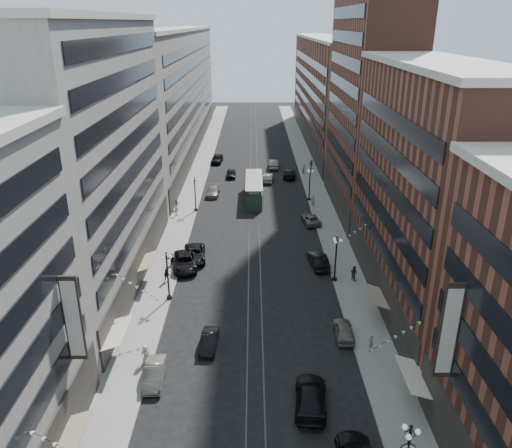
{
  "coord_description": "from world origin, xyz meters",
  "views": [
    {
      "loc": [
        -0.15,
        -18.76,
        27.8
      ],
      "look_at": [
        0.19,
        37.33,
        5.0
      ],
      "focal_mm": 35.0,
      "sensor_mm": 36.0,
      "label": 1
    }
  ],
  "objects_px": {
    "pedestrian_8": "(313,201)",
    "car_extra_0": "(268,178)",
    "pedestrian_extra_2": "(304,169)",
    "car_5": "(209,341)",
    "car_10": "(318,260)",
    "car_11": "(311,219)",
    "lamppost_se_mid": "(310,183)",
    "car_1": "(154,373)",
    "lamppost_sw_far": "(168,274)",
    "car_14": "(274,164)",
    "lamppost_se_far": "(336,257)",
    "car_12": "(289,174)",
    "pedestrian_7": "(354,273)",
    "car_6": "(311,397)",
    "car_9": "(217,159)",
    "pedestrian_9": "(311,165)",
    "car_2": "(185,262)",
    "car_8": "(213,192)",
    "pedestrian_4": "(371,343)",
    "lamppost_sw_mid": "(195,193)",
    "car_7": "(195,254)",
    "pedestrian_extra_0": "(176,211)",
    "streetcar": "(254,190)",
    "pedestrian_1": "(146,355)",
    "car_13": "(231,174)",
    "pedestrian_6": "(177,204)",
    "pedestrian_2": "(167,276)",
    "pedestrian_5": "(172,259)",
    "car_4": "(344,330)"
  },
  "relations": [
    {
      "from": "streetcar",
      "to": "pedestrian_1",
      "type": "height_order",
      "value": "streetcar"
    },
    {
      "from": "streetcar",
      "to": "pedestrian_2",
      "type": "height_order",
      "value": "streetcar"
    },
    {
      "from": "car_2",
      "to": "pedestrian_9",
      "type": "height_order",
      "value": "pedestrian_9"
    },
    {
      "from": "pedestrian_9",
      "to": "car_4",
      "type": "bearing_deg",
      "value": -91.98
    },
    {
      "from": "lamppost_se_mid",
      "to": "car_8",
      "type": "height_order",
      "value": "lamppost_se_mid"
    },
    {
      "from": "pedestrian_1",
      "to": "car_extra_0",
      "type": "bearing_deg",
      "value": -96.92
    },
    {
      "from": "car_11",
      "to": "pedestrian_9",
      "type": "xyz_separation_m",
      "value": [
        3.2,
        29.13,
        0.34
      ]
    },
    {
      "from": "car_1",
      "to": "car_11",
      "type": "relative_size",
      "value": 0.91
    },
    {
      "from": "pedestrian_2",
      "to": "pedestrian_1",
      "type": "bearing_deg",
      "value": -91.54
    },
    {
      "from": "streetcar",
      "to": "pedestrian_8",
      "type": "bearing_deg",
      "value": -23.8
    },
    {
      "from": "lamppost_sw_far",
      "to": "pedestrian_1",
      "type": "height_order",
      "value": "lamppost_sw_far"
    },
    {
      "from": "car_7",
      "to": "car_13",
      "type": "xyz_separation_m",
      "value": [
        3.11,
        35.85,
        -0.05
      ]
    },
    {
      "from": "lamppost_se_mid",
      "to": "car_1",
      "type": "xyz_separation_m",
      "value": [
        -17.6,
        -45.09,
        -2.36
      ]
    },
    {
      "from": "lamppost_sw_far",
      "to": "car_5",
      "type": "relative_size",
      "value": 1.32
    },
    {
      "from": "car_14",
      "to": "pedestrian_extra_2",
      "type": "height_order",
      "value": "pedestrian_extra_2"
    },
    {
      "from": "car_2",
      "to": "car_extra_0",
      "type": "relative_size",
      "value": 1.3
    },
    {
      "from": "lamppost_sw_mid",
      "to": "pedestrian_extra_2",
      "type": "relative_size",
      "value": 3.0
    },
    {
      "from": "car_10",
      "to": "pedestrian_5",
      "type": "xyz_separation_m",
      "value": [
        -17.86,
        0.18,
        0.06
      ]
    },
    {
      "from": "streetcar",
      "to": "pedestrian_9",
      "type": "xyz_separation_m",
      "value": [
        11.6,
        17.99,
        -0.58
      ]
    },
    {
      "from": "car_11",
      "to": "pedestrian_7",
      "type": "distance_m",
      "value": 18.02
    },
    {
      "from": "lamppost_sw_mid",
      "to": "pedestrian_extra_0",
      "type": "bearing_deg",
      "value": -142.25
    },
    {
      "from": "streetcar",
      "to": "pedestrian_4",
      "type": "height_order",
      "value": "streetcar"
    },
    {
      "from": "pedestrian_4",
      "to": "car_11",
      "type": "xyz_separation_m",
      "value": [
        -2.07,
        31.02,
        -0.25
      ]
    },
    {
      "from": "lamppost_se_far",
      "to": "car_12",
      "type": "height_order",
      "value": "lamppost_se_far"
    },
    {
      "from": "lamppost_sw_far",
      "to": "pedestrian_2",
      "type": "height_order",
      "value": "lamppost_sw_far"
    },
    {
      "from": "car_10",
      "to": "car_11",
      "type": "height_order",
      "value": "car_10"
    },
    {
      "from": "car_9",
      "to": "pedestrian_8",
      "type": "xyz_separation_m",
      "value": [
        17.3,
        -27.52,
        0.23
      ]
    },
    {
      "from": "lamppost_sw_far",
      "to": "car_6",
      "type": "relative_size",
      "value": 0.93
    },
    {
      "from": "car_11",
      "to": "car_12",
      "type": "distance_m",
      "value": 23.55
    },
    {
      "from": "pedestrian_8",
      "to": "car_extra_0",
      "type": "distance_m",
      "value": 15.5
    },
    {
      "from": "pedestrian_6",
      "to": "pedestrian_extra_2",
      "type": "xyz_separation_m",
      "value": [
        22.14,
        20.07,
        0.02
      ]
    },
    {
      "from": "lamppost_se_mid",
      "to": "pedestrian_extra_0",
      "type": "bearing_deg",
      "value": -161.3
    },
    {
      "from": "pedestrian_extra_2",
      "to": "car_5",
      "type": "bearing_deg",
      "value": -146.91
    },
    {
      "from": "lamppost_se_mid",
      "to": "car_2",
      "type": "height_order",
      "value": "lamppost_se_mid"
    },
    {
      "from": "pedestrian_1",
      "to": "car_9",
      "type": "height_order",
      "value": "pedestrian_1"
    },
    {
      "from": "car_6",
      "to": "pedestrian_4",
      "type": "height_order",
      "value": "car_6"
    },
    {
      "from": "car_11",
      "to": "pedestrian_7",
      "type": "relative_size",
      "value": 2.75
    },
    {
      "from": "lamppost_sw_far",
      "to": "car_14",
      "type": "bearing_deg",
      "value": 75.75
    },
    {
      "from": "car_8",
      "to": "car_12",
      "type": "height_order",
      "value": "car_12"
    },
    {
      "from": "car_6",
      "to": "pedestrian_8",
      "type": "distance_m",
      "value": 45.16
    },
    {
      "from": "car_6",
      "to": "lamppost_se_far",
      "type": "bearing_deg",
      "value": -97.72
    },
    {
      "from": "car_13",
      "to": "car_extra_0",
      "type": "distance_m",
      "value": 7.66
    },
    {
      "from": "car_8",
      "to": "pedestrian_7",
      "type": "height_order",
      "value": "pedestrian_7"
    },
    {
      "from": "car_5",
      "to": "pedestrian_9",
      "type": "relative_size",
      "value": 2.4
    },
    {
      "from": "streetcar",
      "to": "car_1",
      "type": "xyz_separation_m",
      "value": [
        -8.4,
        -46.02,
        -0.87
      ]
    },
    {
      "from": "lamppost_sw_mid",
      "to": "car_extra_0",
      "type": "bearing_deg",
      "value": 52.83
    },
    {
      "from": "lamppost_se_far",
      "to": "car_7",
      "type": "xyz_separation_m",
      "value": [
        -16.72,
        5.74,
        -2.3
      ]
    },
    {
      "from": "car_1",
      "to": "car_10",
      "type": "xyz_separation_m",
      "value": [
        16.18,
        20.88,
        0.11
      ]
    },
    {
      "from": "car_10",
      "to": "car_1",
      "type": "bearing_deg",
      "value": 45.26
    },
    {
      "from": "car_5",
      "to": "pedestrian_4",
      "type": "distance_m",
      "value": 14.71
    }
  ]
}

